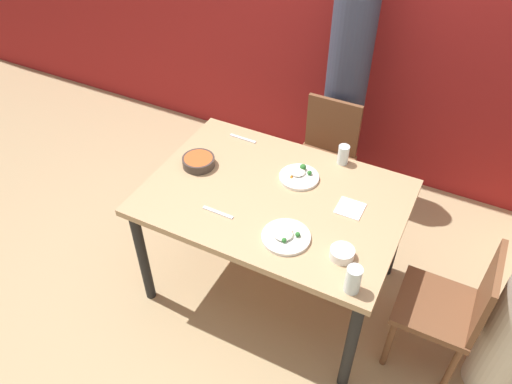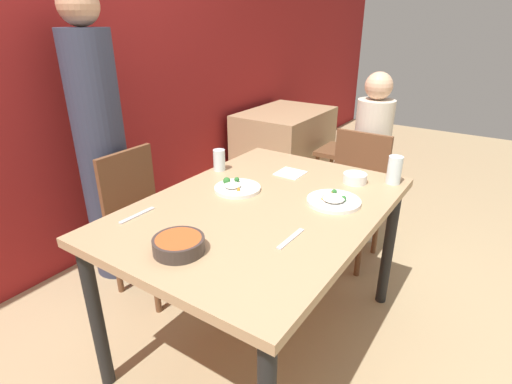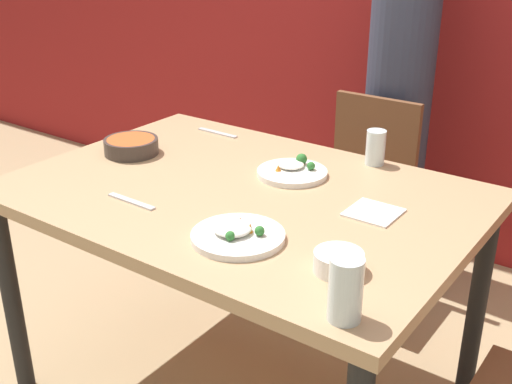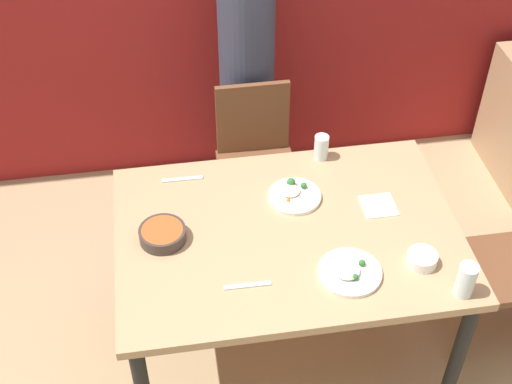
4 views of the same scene
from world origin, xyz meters
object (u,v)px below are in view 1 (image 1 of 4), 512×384
at_px(chair_adult_spot, 324,156).
at_px(person_adult, 345,91).
at_px(glass_water_tall, 343,155).
at_px(plate_rice_adult, 299,176).
at_px(chair_child_spot, 451,307).
at_px(bowl_curry, 199,161).

bearing_deg(chair_adult_spot, person_adult, 90.00).
xyz_separation_m(chair_adult_spot, glass_water_tall, (0.24, -0.39, 0.36)).
bearing_deg(person_adult, plate_rice_adult, -86.00).
distance_m(plate_rice_adult, glass_water_tall, 0.30).
distance_m(person_adult, plate_rice_adult, 0.96).
bearing_deg(person_adult, chair_adult_spot, -90.00).
xyz_separation_m(chair_child_spot, plate_rice_adult, (-0.97, 0.25, 0.32)).
xyz_separation_m(chair_child_spot, glass_water_tall, (-0.80, 0.49, 0.36)).
height_order(bowl_curry, plate_rice_adult, same).
bearing_deg(glass_water_tall, plate_rice_adult, -125.21).
relative_size(chair_child_spot, plate_rice_adult, 3.77).
relative_size(person_adult, bowl_curry, 9.12).
bearing_deg(plate_rice_adult, bowl_curry, -164.08).
relative_size(person_adult, plate_rice_adult, 7.60).
relative_size(chair_adult_spot, bowl_curry, 4.53).
bearing_deg(person_adult, glass_water_tall, -71.44).
distance_m(chair_child_spot, bowl_curry, 1.58).
bearing_deg(bowl_curry, plate_rice_adult, 15.92).
relative_size(chair_adult_spot, glass_water_tall, 7.27).
distance_m(chair_adult_spot, chair_child_spot, 1.37).
distance_m(chair_adult_spot, glass_water_tall, 0.59).
relative_size(chair_adult_spot, plate_rice_adult, 3.77).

